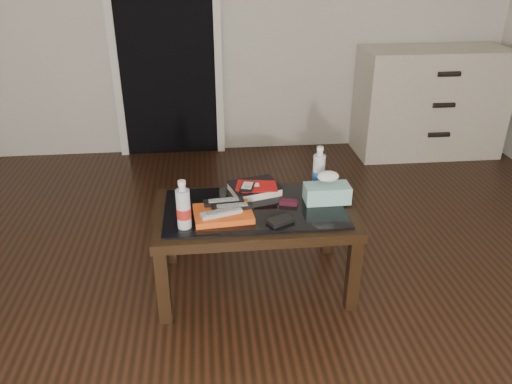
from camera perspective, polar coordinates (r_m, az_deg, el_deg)
ground at (r=2.40m, az=-1.85°, el=-17.06°), size 5.00×5.00×0.00m
doorway at (r=4.26m, az=-10.37°, el=17.51°), size 0.90×0.08×2.07m
coffee_table at (r=2.55m, az=-0.19°, el=-3.06°), size 1.00×0.60×0.46m
dresser at (r=4.57m, az=19.21°, el=9.66°), size 1.20×0.53×0.90m
magazines at (r=2.43m, az=-3.78°, el=-2.50°), size 0.30×0.23×0.03m
remote_silver at (r=2.39m, az=-4.00°, el=-2.35°), size 0.21×0.11×0.02m
remote_black_front at (r=2.44m, az=-2.73°, el=-1.70°), size 0.20×0.07×0.02m
remote_black_back at (r=2.49m, az=-3.72°, el=-1.09°), size 0.20×0.07×0.02m
textbook at (r=2.66m, az=-0.17°, el=0.40°), size 0.30×0.26×0.05m
dvd_mailers at (r=2.63m, az=-0.18°, el=0.76°), size 0.21×0.17×0.01m
ipod at (r=2.60m, az=-0.99°, el=0.64°), size 0.09×0.12×0.02m
flip_phone at (r=2.55m, az=3.74°, el=-1.17°), size 0.10×0.07×0.02m
wallet at (r=2.38m, az=2.80°, el=-3.27°), size 0.14×0.12×0.02m
water_bottle_left at (r=2.31m, az=-8.32°, el=-1.41°), size 0.07×0.07×0.24m
water_bottle_right at (r=2.69m, az=7.21°, el=2.77°), size 0.07×0.07×0.24m
tissue_box at (r=2.58m, az=8.11°, el=-0.14°), size 0.23×0.12×0.09m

